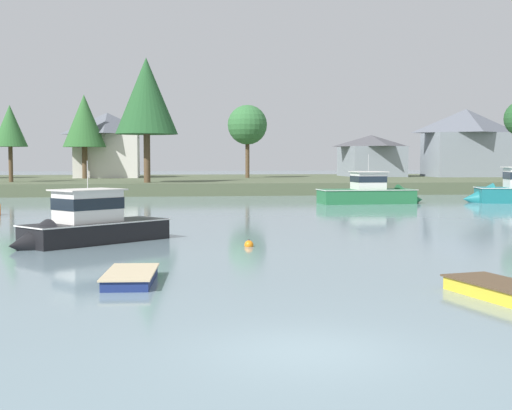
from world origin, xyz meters
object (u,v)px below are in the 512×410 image
at_px(cruiser_green, 376,197).
at_px(mooring_buoy_orange, 249,245).
at_px(dinghy_navy, 131,279).
at_px(dinghy_yellow, 505,293).
at_px(cruiser_black, 82,231).

height_order(cruiser_green, mooring_buoy_orange, cruiser_green).
bearing_deg(cruiser_green, dinghy_navy, -117.05).
bearing_deg(dinghy_navy, cruiser_green, 62.95).
distance_m(dinghy_yellow, mooring_buoy_orange, 12.92).
xyz_separation_m(cruiser_green, mooring_buoy_orange, (-13.66, -27.28, -0.48)).
height_order(cruiser_black, dinghy_yellow, cruiser_black).
height_order(cruiser_black, mooring_buoy_orange, cruiser_black).
distance_m(dinghy_navy, cruiser_green, 39.79).
distance_m(cruiser_black, dinghy_yellow, 18.31).
bearing_deg(dinghy_yellow, cruiser_green, 77.97).
height_order(dinghy_navy, dinghy_yellow, dinghy_yellow).
xyz_separation_m(dinghy_navy, cruiser_black, (-2.53, 9.94, 0.44)).
xyz_separation_m(cruiser_black, cruiser_green, (20.62, 25.49, -0.01)).
relative_size(cruiser_black, mooring_buoy_orange, 16.21).
distance_m(dinghy_navy, cruiser_black, 10.27).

